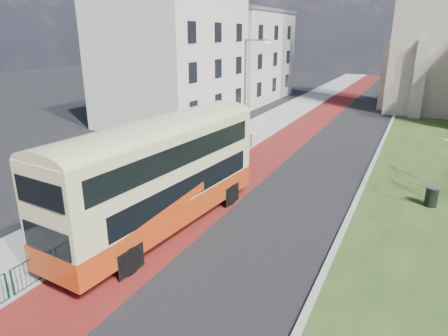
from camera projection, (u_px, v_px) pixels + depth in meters
The scene contains 12 objects.
ground at pixel (171, 250), 16.51m from camera, with size 160.00×160.00×0.00m, color black.
road_carriageway at pixel (321, 142), 32.87m from camera, with size 9.00×120.00×0.01m, color black.
bus_lane at pixel (289, 138), 34.00m from camera, with size 3.40×120.00×0.01m, color #591414.
pavement_west at pixel (248, 133), 35.58m from camera, with size 4.00×120.00×0.12m, color gray.
kerb_west at pixel (269, 136), 34.74m from camera, with size 0.25×120.00×0.13m, color #999993.
kerb_east at pixel (382, 142), 32.63m from camera, with size 0.25×80.00×0.13m, color #999993.
pedestrian_railing at pixel (165, 193), 20.96m from camera, with size 0.07×24.00×1.12m.
street_block_near at pixel (172, 55), 38.98m from camera, with size 10.30×14.30×13.00m.
street_block_far at pixel (239, 55), 52.82m from camera, with size 10.30×16.30×11.50m.
streetlamp at pixel (247, 85), 32.15m from camera, with size 2.13×0.18×8.00m.
bus at pixel (161, 171), 17.46m from camera, with size 3.67×11.83×4.87m.
litter_bin at pixel (432, 196), 20.47m from camera, with size 0.83×0.83×1.07m.
Camera 1 is at (8.42, -12.07, 8.50)m, focal length 32.00 mm.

